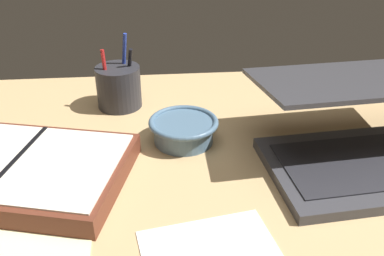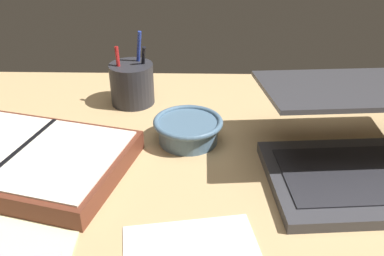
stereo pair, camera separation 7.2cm
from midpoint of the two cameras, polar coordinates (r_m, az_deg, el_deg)
desk_top at (r=69.16cm, az=2.50°, el=-9.40°), size 140.00×100.00×2.00cm
laptop at (r=77.89cm, az=25.21°, el=-2.20°), size 36.90×34.51×14.47cm
bowl at (r=80.45cm, az=2.03°, el=-0.20°), size 13.16×13.16×4.63cm
pen_cup at (r=95.05cm, az=-5.85°, el=5.88°), size 9.59×9.59×15.86cm
planner at (r=77.42cm, az=-19.24°, el=-3.93°), size 39.94×31.63×3.97cm
paper_sheet_beside_planner at (r=62.86cm, az=-19.49°, el=-14.93°), size 16.86×28.57×0.16cm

